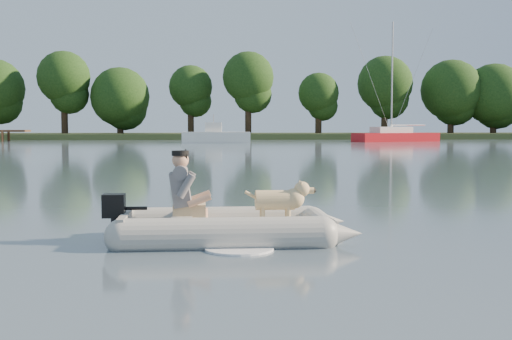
{
  "coord_description": "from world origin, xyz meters",
  "views": [
    {
      "loc": [
        -0.68,
        -8.02,
        1.45
      ],
      "look_at": [
        0.08,
        1.95,
        0.75
      ],
      "focal_mm": 45.0,
      "sensor_mm": 36.0,
      "label": 1
    }
  ],
  "objects": [
    {
      "name": "dog",
      "position": [
        0.18,
        0.05,
        0.45
      ],
      "size": [
        0.82,
        0.3,
        0.54
      ],
      "primitive_type": null,
      "rotation": [
        0.0,
        0.0,
        0.01
      ],
      "color": "tan",
      "rests_on": "dinghy"
    },
    {
      "name": "treeline",
      "position": [
        7.52,
        61.06,
        5.26
      ],
      "size": [
        93.26,
        7.35,
        9.27
      ],
      "color": "#332316",
      "rests_on": "shore_bank"
    },
    {
      "name": "outboard_motor",
      "position": [
        -1.84,
        -0.01,
        0.27
      ],
      "size": [
        0.36,
        0.26,
        0.69
      ],
      "primitive_type": null,
      "rotation": [
        0.0,
        0.0,
        0.01
      ],
      "color": "black",
      "rests_on": "dinghy"
    },
    {
      "name": "water",
      "position": [
        0.0,
        0.0,
        0.0
      ],
      "size": [
        160.0,
        160.0,
        0.0
      ],
      "primitive_type": "plane",
      "color": "slate",
      "rests_on": "ground"
    },
    {
      "name": "shore_bank",
      "position": [
        0.0,
        62.0,
        0.25
      ],
      "size": [
        160.0,
        12.0,
        0.7
      ],
      "primitive_type": "cube",
      "color": "#47512D",
      "rests_on": "water"
    },
    {
      "name": "motorboat",
      "position": [
        0.1,
        45.76,
        1.13
      ],
      "size": [
        5.95,
        2.48,
        2.48
      ],
      "primitive_type": null,
      "rotation": [
        0.0,
        0.0,
        -0.04
      ],
      "color": "white",
      "rests_on": "water"
    },
    {
      "name": "man",
      "position": [
        -1.0,
        0.04,
        0.68
      ],
      "size": [
        0.64,
        0.55,
        0.94
      ],
      "primitive_type": null,
      "rotation": [
        0.0,
        0.0,
        0.01
      ],
      "color": "slate",
      "rests_on": "dinghy"
    },
    {
      "name": "sailboat",
      "position": [
        16.13,
        48.34,
        0.47
      ],
      "size": [
        8.19,
        4.62,
        10.79
      ],
      "rotation": [
        0.0,
        0.0,
        0.31
      ],
      "color": "red",
      "rests_on": "water"
    },
    {
      "name": "dinghy",
      "position": [
        -0.39,
        0.0,
        0.51
      ],
      "size": [
        3.94,
        2.45,
        1.22
      ],
      "primitive_type": null,
      "rotation": [
        0.0,
        0.0,
        0.01
      ],
      "color": "#9A9B96",
      "rests_on": "water"
    }
  ]
}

